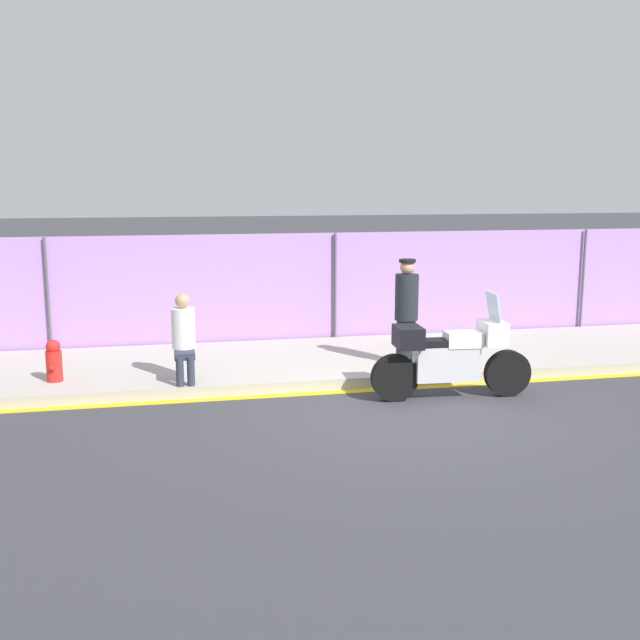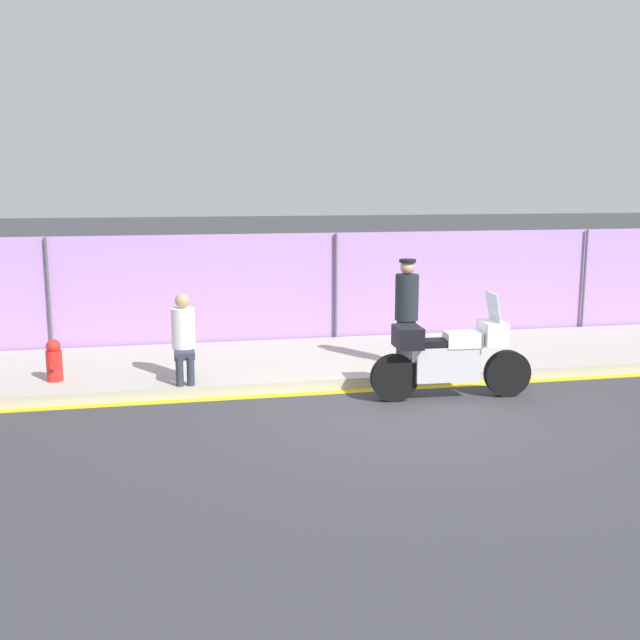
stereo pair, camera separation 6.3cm
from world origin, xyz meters
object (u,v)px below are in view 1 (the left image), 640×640
(motorcycle, at_px, (451,356))
(fire_hydrant, at_px, (54,361))
(officer_standing, at_px, (406,311))
(person_seated_on_curb, at_px, (184,333))

(motorcycle, relative_size, fire_hydrant, 3.77)
(motorcycle, distance_m, fire_hydrant, 5.81)
(officer_standing, relative_size, person_seated_on_curb, 1.32)
(motorcycle, bearing_deg, fire_hydrant, 168.09)
(person_seated_on_curb, xyz_separation_m, fire_hydrant, (-1.89, 0.31, -0.41))
(person_seated_on_curb, height_order, fire_hydrant, person_seated_on_curb)
(motorcycle, xyz_separation_m, fire_hydrant, (-5.61, 1.50, -0.14))
(motorcycle, xyz_separation_m, person_seated_on_curb, (-3.72, 1.19, 0.26))
(person_seated_on_curb, bearing_deg, fire_hydrant, 170.71)
(person_seated_on_curb, bearing_deg, motorcycle, -17.70)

